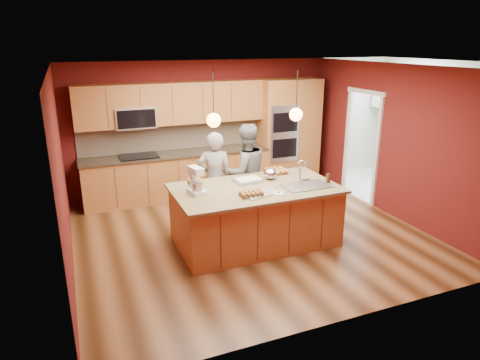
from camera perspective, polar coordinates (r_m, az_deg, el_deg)
name	(u,v)px	position (r m, az deg, el deg)	size (l,w,h in m)	color
floor	(250,235)	(7.14, 1.38, -7.29)	(5.50, 5.50, 0.00)	#402410
ceiling	(252,67)	(6.46, 1.56, 14.89)	(5.50, 5.50, 0.00)	silver
wall_back	(203,127)	(8.97, -4.97, 7.01)	(5.50, 5.50, 0.00)	#541311
wall_front	(346,213)	(4.61, 13.99, -4.23)	(5.50, 5.50, 0.00)	#541311
wall_left	(61,176)	(6.16, -22.72, 0.53)	(5.00, 5.00, 0.00)	#541311
wall_right	(392,141)	(8.15, 19.57, 4.91)	(5.00, 5.00, 0.00)	#541311
cabinet_run	(175,150)	(8.63, -8.72, 3.95)	(3.74, 0.64, 2.30)	#9B682B
oven_column	(288,133)	(9.43, 6.46, 6.28)	(1.30, 0.62, 2.30)	#9B682B
doorway_trim	(361,148)	(8.79, 15.87, 4.17)	(0.08, 1.11, 2.20)	silver
laundry_room	(416,96)	(10.00, 22.41, 10.37)	(2.60, 2.70, 2.70)	silver
pendant_left	(214,120)	(6.04, -3.54, 7.99)	(0.20, 0.20, 0.80)	black
pendant_right	(296,114)	(6.57, 7.47, 8.69)	(0.20, 0.20, 0.80)	black
island	(256,214)	(6.71, 2.18, -4.60)	(2.52, 1.41, 1.31)	#9B682B
person_left	(215,179)	(7.31, -3.40, 0.15)	(0.59, 0.39, 1.63)	black
person_right	(245,173)	(7.49, 0.74, 1.00)	(0.84, 0.65, 1.72)	slate
stand_mixer	(196,182)	(6.25, -5.85, -0.30)	(0.26, 0.33, 0.40)	white
sheet_cake	(248,180)	(6.80, 1.11, 0.00)	(0.46, 0.36, 0.05)	silver
cooling_rack	(257,194)	(6.23, 2.25, -1.85)	(0.46, 0.33, 0.02)	#B9BDC2
mixing_bowl	(270,174)	(6.91, 4.08, 0.83)	(0.22, 0.22, 0.19)	#ABADB1
plate	(278,193)	(6.27, 5.10, -1.80)	(0.17, 0.17, 0.01)	white
tumbler	(328,178)	(6.87, 11.67, 0.24)	(0.07, 0.07, 0.14)	#351A0F
phone	(307,180)	(6.94, 8.89, 0.00)	(0.13, 0.07, 0.01)	black
cupcakes_left	(195,182)	(6.72, -5.98, -0.23)	(0.23, 0.23, 0.07)	#C78641
cupcakes_rack	(251,193)	(6.14, 1.52, -1.75)	(0.35, 0.21, 0.06)	#C78641
cupcakes_right	(277,171)	(7.25, 4.92, 1.20)	(0.33, 0.33, 0.07)	#C78641
washer	(413,163)	(9.93, 22.04, 2.13)	(0.69, 0.71, 1.12)	white
dryer	(394,161)	(10.35, 19.81, 2.41)	(0.57, 0.59, 0.92)	white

